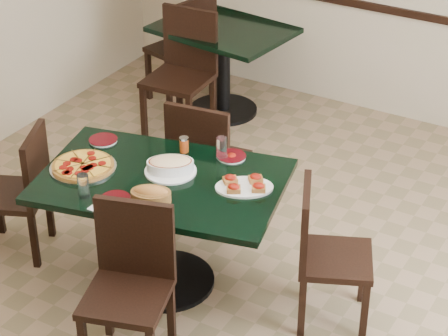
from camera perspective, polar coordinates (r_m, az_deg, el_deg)
The scene contains 20 objects.
floor at distance 5.32m, azimuth 0.17°, elevation -8.19°, with size 5.50×5.50×0.00m, color #7D6448.
main_table at distance 5.09m, azimuth -4.01°, elevation -2.42°, with size 1.55×1.17×0.75m.
back_table at distance 7.14m, azimuth -0.04°, elevation 7.48°, with size 1.13×0.88×0.75m.
chair_far at distance 5.64m, azimuth -1.28°, elevation 0.70°, with size 0.48×0.48×0.93m.
chair_near at distance 4.64m, azimuth -6.12°, elevation -7.06°, with size 0.53×0.53×0.92m.
chair_right at distance 4.90m, azimuth 6.43°, elevation -5.24°, with size 0.53×0.53×0.87m.
chair_left at distance 5.56m, azimuth -13.00°, elevation -1.20°, with size 0.53×0.53×0.86m.
back_chair_near at distance 6.85m, azimuth -2.65°, elevation 6.71°, with size 0.49×0.49×0.99m.
back_chair_left at distance 7.32m, azimuth -2.45°, elevation 8.12°, with size 0.54×0.54×0.95m.
pepperoni_pizza at distance 5.13m, azimuth -9.19°, elevation 0.14°, with size 0.39×0.39×0.04m.
lasagna_casserole at distance 5.02m, azimuth -3.53°, elevation 0.18°, with size 0.32×0.30×0.09m.
bread_basket at distance 4.77m, azimuth -4.79°, elevation -1.74°, with size 0.27×0.23×0.10m.
bruschetta_platter at distance 4.87m, azimuth 1.33°, elevation -1.11°, with size 0.40×0.37×0.05m.
side_plate_near at distance 4.82m, azimuth -7.09°, elevation -2.00°, with size 0.16×0.16×0.02m.
side_plate_far_r at distance 5.18m, azimuth 0.50°, elevation 0.77°, with size 0.17×0.17×0.03m.
side_plate_far_l at distance 5.40m, azimuth -7.89°, elevation 1.82°, with size 0.18×0.18×0.02m.
napkin_setting at distance 4.77m, azimuth -7.62°, elevation -2.49°, with size 0.16×0.16×0.01m.
water_glass_a at distance 5.14m, azimuth -0.15°, elevation 1.29°, with size 0.06×0.06×0.14m, color white.
water_glass_b at distance 4.84m, azimuth -9.17°, elevation -1.15°, with size 0.06×0.06×0.14m, color white.
pepper_shaker at distance 5.23m, azimuth -2.62°, elevation 1.55°, with size 0.06×0.06×0.10m.
Camera 1 is at (2.07, -3.59, 3.34)m, focal length 70.00 mm.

